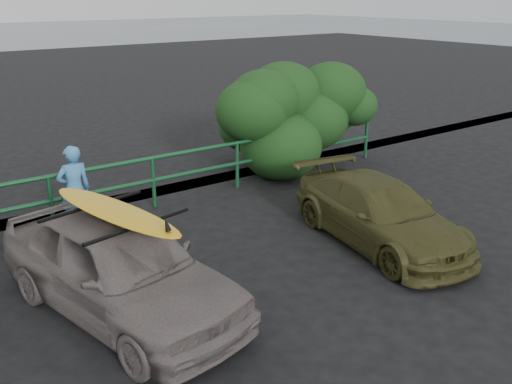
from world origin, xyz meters
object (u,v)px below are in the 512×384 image
(olive_vehicle, at_px, (380,213))
(surfboard, at_px, (114,211))
(sedan, at_px, (119,266))
(guardrail, at_px, (105,192))
(man, at_px, (75,190))

(olive_vehicle, xyz_separation_m, surfboard, (-4.45, 0.47, 0.92))
(olive_vehicle, bearing_deg, surfboard, -176.42)
(sedan, bearing_deg, guardrail, 59.73)
(surfboard, bearing_deg, olive_vehicle, -17.24)
(man, xyz_separation_m, surfboard, (-0.48, -2.97, 0.66))
(sedan, height_order, olive_vehicle, sedan)
(guardrail, relative_size, sedan, 3.50)
(guardrail, bearing_deg, surfboard, -109.10)
(olive_vehicle, bearing_deg, man, 148.73)
(guardrail, height_order, man, man)
(olive_vehicle, relative_size, man, 2.32)
(olive_vehicle, distance_m, man, 5.26)
(guardrail, bearing_deg, man, -151.44)
(sedan, distance_m, surfboard, 0.77)
(guardrail, relative_size, surfboard, 5.50)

